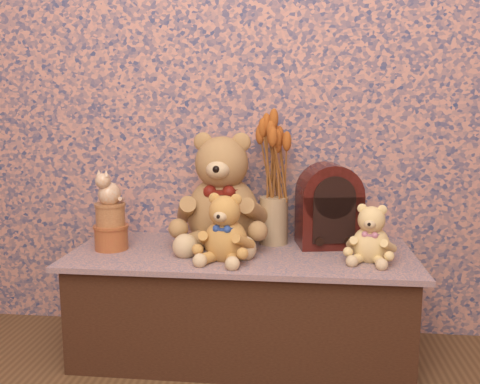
# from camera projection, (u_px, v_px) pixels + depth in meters

# --- Properties ---
(display_shelf) EXTENTS (1.30, 0.54, 0.41)m
(display_shelf) POSITION_uv_depth(u_px,v_px,m) (241.00, 303.00, 2.01)
(display_shelf) COLOR #384C73
(display_shelf) RESTS_ON ground
(teddy_large) EXTENTS (0.39, 0.46, 0.48)m
(teddy_large) POSITION_uv_depth(u_px,v_px,m) (223.00, 185.00, 2.05)
(teddy_large) COLOR #936139
(teddy_large) RESTS_ON display_shelf
(teddy_medium) EXTENTS (0.25, 0.28, 0.26)m
(teddy_medium) POSITION_uv_depth(u_px,v_px,m) (226.00, 224.00, 1.85)
(teddy_medium) COLOR #B37732
(teddy_medium) RESTS_ON display_shelf
(teddy_small) EXTENTS (0.23, 0.25, 0.22)m
(teddy_small) POSITION_uv_depth(u_px,v_px,m) (371.00, 231.00, 1.84)
(teddy_small) COLOR #E2BF6B
(teddy_small) RESTS_ON display_shelf
(cathedral_radio) EXTENTS (0.27, 0.21, 0.33)m
(cathedral_radio) POSITION_uv_depth(u_px,v_px,m) (329.00, 205.00, 2.03)
(cathedral_radio) COLOR #360E09
(cathedral_radio) RESTS_ON display_shelf
(ceramic_vase) EXTENTS (0.13, 0.13, 0.19)m
(ceramic_vase) POSITION_uv_depth(u_px,v_px,m) (274.00, 220.00, 2.08)
(ceramic_vase) COLOR tan
(ceramic_vase) RESTS_ON display_shelf
(dried_stalks) EXTENTS (0.29, 0.29, 0.43)m
(dried_stalks) POSITION_uv_depth(u_px,v_px,m) (275.00, 144.00, 2.03)
(dried_stalks) COLOR #AF521C
(dried_stalks) RESTS_ON ceramic_vase
(biscuit_tin_lower) EXTENTS (0.13, 0.13, 0.09)m
(biscuit_tin_lower) POSITION_uv_depth(u_px,v_px,m) (111.00, 238.00, 2.00)
(biscuit_tin_lower) COLOR #BE8137
(biscuit_tin_lower) RESTS_ON display_shelf
(biscuit_tin_upper) EXTENTS (0.14, 0.14, 0.09)m
(biscuit_tin_upper) POSITION_uv_depth(u_px,v_px,m) (110.00, 215.00, 1.98)
(biscuit_tin_upper) COLOR tan
(biscuit_tin_upper) RESTS_ON biscuit_tin_lower
(cat_figurine) EXTENTS (0.13, 0.14, 0.14)m
(cat_figurine) POSITION_uv_depth(u_px,v_px,m) (109.00, 186.00, 1.97)
(cat_figurine) COLOR silver
(cat_figurine) RESTS_ON biscuit_tin_upper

